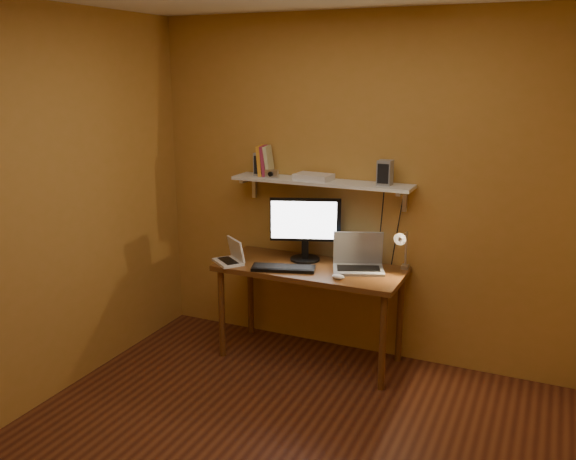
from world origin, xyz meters
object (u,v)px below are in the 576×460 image
at_px(desk, 310,277).
at_px(router, 314,177).
at_px(monitor, 305,226).
at_px(keyboard, 283,268).
at_px(desk_lamp, 403,246).
at_px(netbook, 232,256).
at_px(shelf_camera, 272,174).
at_px(wall_shelf, 321,182).
at_px(mouse, 338,277).
at_px(laptop, 358,260).
at_px(speaker_right, 385,173).
at_px(speaker_left, 262,164).

distance_m(desk, router, 0.76).
distance_m(monitor, keyboard, 0.39).
xyz_separation_m(desk, desk_lamp, (0.66, 0.13, 0.29)).
height_order(netbook, desk_lamp, desk_lamp).
distance_m(shelf_camera, router, 0.33).
bearing_deg(wall_shelf, router, -173.37).
distance_m(netbook, router, 0.87).
distance_m(wall_shelf, mouse, 0.76).
bearing_deg(laptop, shelf_camera, 155.21).
bearing_deg(router, netbook, -146.68).
bearing_deg(desk, wall_shelf, 90.00).
distance_m(netbook, speaker_right, 1.31).
relative_size(desk, mouse, 14.53).
relative_size(desk_lamp, shelf_camera, 3.55).
xyz_separation_m(desk, speaker_left, (-0.50, 0.20, 0.80)).
xyz_separation_m(desk, router, (-0.06, 0.19, 0.73)).
height_order(wall_shelf, mouse, wall_shelf).
bearing_deg(router, mouse, -47.05).
relative_size(laptop, netbook, 1.45).
distance_m(mouse, shelf_camera, 0.98).
relative_size(mouse, desk_lamp, 0.26).
height_order(monitor, speaker_right, speaker_right).
relative_size(speaker_right, shelf_camera, 1.70).
bearing_deg(keyboard, desk, 27.85).
bearing_deg(monitor, laptop, -24.91).
distance_m(desk_lamp, shelf_camera, 1.14).
height_order(laptop, router, router).
relative_size(netbook, router, 1.09).
xyz_separation_m(keyboard, speaker_right, (0.64, 0.35, 0.70)).
distance_m(speaker_left, router, 0.44).
height_order(desk, wall_shelf, wall_shelf).
bearing_deg(laptop, desk_lamp, -14.71).
distance_m(desk_lamp, router, 0.84).
height_order(monitor, laptop, monitor).
relative_size(keyboard, mouse, 4.82).
bearing_deg(speaker_left, speaker_right, 4.45).
bearing_deg(keyboard, speaker_right, 11.43).
xyz_separation_m(speaker_left, shelf_camera, (0.11, -0.06, -0.06)).
relative_size(desk, monitor, 2.69).
height_order(laptop, keyboard, laptop).
height_order(keyboard, desk_lamp, desk_lamp).
height_order(netbook, mouse, netbook).
height_order(desk, shelf_camera, shelf_camera).
distance_m(desk, mouse, 0.35).
distance_m(wall_shelf, desk_lamp, 0.77).
distance_m(mouse, router, 0.81).
xyz_separation_m(netbook, mouse, (0.87, -0.02, -0.03)).
xyz_separation_m(wall_shelf, keyboard, (-0.15, -0.35, -0.60)).
bearing_deg(speaker_left, netbook, -99.43).
bearing_deg(netbook, monitor, 68.14).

